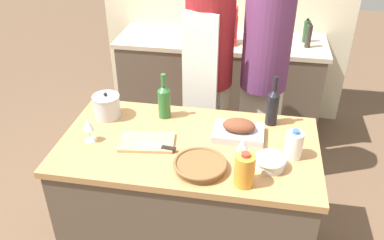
{
  "coord_description": "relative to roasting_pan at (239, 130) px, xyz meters",
  "views": [
    {
      "loc": [
        0.36,
        -1.88,
        2.21
      ],
      "look_at": [
        0.0,
        0.12,
        0.96
      ],
      "focal_mm": 38.0,
      "sensor_mm": 36.0,
      "label": 1
    }
  ],
  "objects": [
    {
      "name": "kitchen_island",
      "position": [
        -0.28,
        -0.12,
        -0.48
      ],
      "size": [
        1.48,
        0.81,
        0.88
      ],
      "color": "brown",
      "rests_on": "ground_plane"
    },
    {
      "name": "back_counter",
      "position": [
        -0.28,
        1.51,
        -0.47
      ],
      "size": [
        1.89,
        0.6,
        0.9
      ],
      "color": "brown",
      "rests_on": "ground_plane"
    },
    {
      "name": "roasting_pan",
      "position": [
        0.0,
        0.0,
        0.0
      ],
      "size": [
        0.29,
        0.21,
        0.11
      ],
      "color": "#BCBCC1",
      "rests_on": "kitchen_island"
    },
    {
      "name": "wicker_basket",
      "position": [
        -0.17,
        -0.34,
        -0.02
      ],
      "size": [
        0.28,
        0.28,
        0.05
      ],
      "color": "brown",
      "rests_on": "kitchen_island"
    },
    {
      "name": "cutting_board",
      "position": [
        -0.51,
        -0.16,
        -0.03
      ],
      "size": [
        0.33,
        0.23,
        0.02
      ],
      "color": "tan",
      "rests_on": "kitchen_island"
    },
    {
      "name": "stock_pot",
      "position": [
        -0.83,
        0.08,
        0.03
      ],
      "size": [
        0.17,
        0.17,
        0.17
      ],
      "color": "#B7B7BC",
      "rests_on": "kitchen_island"
    },
    {
      "name": "mixing_bowl",
      "position": [
        0.19,
        -0.26,
        -0.01
      ],
      "size": [
        0.17,
        0.17,
        0.07
      ],
      "color": "beige",
      "rests_on": "kitchen_island"
    },
    {
      "name": "juice_jug",
      "position": [
        0.06,
        -0.42,
        0.04
      ],
      "size": [
        0.1,
        0.1,
        0.19
      ],
      "color": "orange",
      "rests_on": "kitchen_island"
    },
    {
      "name": "milk_jug",
      "position": [
        0.31,
        -0.14,
        0.03
      ],
      "size": [
        0.1,
        0.1,
        0.17
      ],
      "color": "white",
      "rests_on": "kitchen_island"
    },
    {
      "name": "wine_bottle_green",
      "position": [
        -0.48,
        0.15,
        0.07
      ],
      "size": [
        0.08,
        0.08,
        0.29
      ],
      "color": "#28662D",
      "rests_on": "kitchen_island"
    },
    {
      "name": "wine_bottle_dark",
      "position": [
        0.19,
        0.18,
        0.08
      ],
      "size": [
        0.07,
        0.07,
        0.32
      ],
      "color": "black",
      "rests_on": "kitchen_island"
    },
    {
      "name": "wine_glass_left",
      "position": [
        -0.84,
        -0.19,
        0.06
      ],
      "size": [
        0.07,
        0.07,
        0.14
      ],
      "color": "silver",
      "rests_on": "kitchen_island"
    },
    {
      "name": "wine_glass_right",
      "position": [
        0.04,
        -0.24,
        0.06
      ],
      "size": [
        0.07,
        0.07,
        0.15
      ],
      "color": "silver",
      "rests_on": "kitchen_island"
    },
    {
      "name": "knife_chef",
      "position": [
        -0.43,
        -0.21,
        -0.02
      ],
      "size": [
        0.22,
        0.05,
        0.01
      ],
      "color": "#B7B7BC",
      "rests_on": "cutting_board"
    },
    {
      "name": "stand_mixer",
      "position": [
        -0.22,
        1.42,
        0.12
      ],
      "size": [
        0.18,
        0.14,
        0.33
      ],
      "color": "#B22323",
      "rests_on": "back_counter"
    },
    {
      "name": "condiment_bottle_tall",
      "position": [
        0.47,
        1.58,
        0.08
      ],
      "size": [
        0.06,
        0.06,
        0.21
      ],
      "color": "#234C28",
      "rests_on": "back_counter"
    },
    {
      "name": "condiment_bottle_short",
      "position": [
        0.48,
        1.45,
        0.08
      ],
      "size": [
        0.05,
        0.05,
        0.21
      ],
      "color": "#332D28",
      "rests_on": "back_counter"
    },
    {
      "name": "person_cook_aproned",
      "position": [
        -0.28,
        0.77,
        0.03
      ],
      "size": [
        0.36,
        0.38,
        1.72
      ],
      "rotation": [
        0.0,
        0.0,
        -0.29
      ],
      "color": "beige",
      "rests_on": "ground_plane"
    },
    {
      "name": "person_cook_guest",
      "position": [
        0.12,
        0.79,
        0.03
      ],
      "size": [
        0.34,
        0.34,
        1.72
      ],
      "rotation": [
        0.0,
        0.0,
        -0.36
      ],
      "color": "beige",
      "rests_on": "ground_plane"
    }
  ]
}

